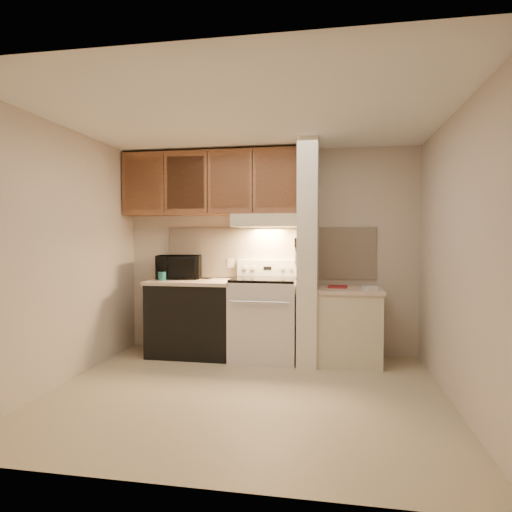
# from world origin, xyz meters

# --- Properties ---
(floor) EXTENTS (3.60, 3.60, 0.00)m
(floor) POSITION_xyz_m (0.00, 0.00, 0.00)
(floor) COLOR #BDAF8F
(floor) RESTS_ON ground
(ceiling) EXTENTS (3.60, 3.60, 0.00)m
(ceiling) POSITION_xyz_m (0.00, 0.00, 2.50)
(ceiling) COLOR white
(ceiling) RESTS_ON wall_back
(wall_back) EXTENTS (3.60, 2.50, 0.02)m
(wall_back) POSITION_xyz_m (0.00, 1.50, 1.25)
(wall_back) COLOR beige
(wall_back) RESTS_ON floor
(wall_left) EXTENTS (0.02, 3.00, 2.50)m
(wall_left) POSITION_xyz_m (-1.80, 0.00, 1.25)
(wall_left) COLOR beige
(wall_left) RESTS_ON floor
(wall_right) EXTENTS (0.02, 3.00, 2.50)m
(wall_right) POSITION_xyz_m (1.80, 0.00, 1.25)
(wall_right) COLOR beige
(wall_right) RESTS_ON floor
(backsplash) EXTENTS (2.60, 0.02, 0.63)m
(backsplash) POSITION_xyz_m (0.00, 1.49, 1.24)
(backsplash) COLOR #FFE9CC
(backsplash) RESTS_ON wall_back
(range_body) EXTENTS (0.76, 0.65, 0.92)m
(range_body) POSITION_xyz_m (0.00, 1.16, 0.46)
(range_body) COLOR silver
(range_body) RESTS_ON floor
(oven_window) EXTENTS (0.50, 0.01, 0.30)m
(oven_window) POSITION_xyz_m (0.00, 0.84, 0.50)
(oven_window) COLOR black
(oven_window) RESTS_ON range_body
(oven_handle) EXTENTS (0.65, 0.02, 0.02)m
(oven_handle) POSITION_xyz_m (0.00, 0.80, 0.72)
(oven_handle) COLOR silver
(oven_handle) RESTS_ON range_body
(cooktop) EXTENTS (0.74, 0.64, 0.03)m
(cooktop) POSITION_xyz_m (0.00, 1.16, 0.94)
(cooktop) COLOR black
(cooktop) RESTS_ON range_body
(range_backguard) EXTENTS (0.76, 0.08, 0.20)m
(range_backguard) POSITION_xyz_m (0.00, 1.44, 1.05)
(range_backguard) COLOR silver
(range_backguard) RESTS_ON range_body
(range_display) EXTENTS (0.10, 0.01, 0.04)m
(range_display) POSITION_xyz_m (0.00, 1.40, 1.05)
(range_display) COLOR black
(range_display) RESTS_ON range_backguard
(range_knob_left_outer) EXTENTS (0.05, 0.02, 0.05)m
(range_knob_left_outer) POSITION_xyz_m (-0.28, 1.40, 1.05)
(range_knob_left_outer) COLOR silver
(range_knob_left_outer) RESTS_ON range_backguard
(range_knob_left_inner) EXTENTS (0.05, 0.02, 0.05)m
(range_knob_left_inner) POSITION_xyz_m (-0.18, 1.40, 1.05)
(range_knob_left_inner) COLOR silver
(range_knob_left_inner) RESTS_ON range_backguard
(range_knob_right_inner) EXTENTS (0.05, 0.02, 0.05)m
(range_knob_right_inner) POSITION_xyz_m (0.18, 1.40, 1.05)
(range_knob_right_inner) COLOR silver
(range_knob_right_inner) RESTS_ON range_backguard
(range_knob_right_outer) EXTENTS (0.05, 0.02, 0.05)m
(range_knob_right_outer) POSITION_xyz_m (0.28, 1.40, 1.05)
(range_knob_right_outer) COLOR silver
(range_knob_right_outer) RESTS_ON range_backguard
(dishwasher_front) EXTENTS (1.00, 0.63, 0.87)m
(dishwasher_front) POSITION_xyz_m (-0.88, 1.17, 0.43)
(dishwasher_front) COLOR black
(dishwasher_front) RESTS_ON floor
(left_countertop) EXTENTS (1.04, 0.67, 0.04)m
(left_countertop) POSITION_xyz_m (-0.88, 1.17, 0.89)
(left_countertop) COLOR beige
(left_countertop) RESTS_ON dishwasher_front
(spoon_rest) EXTENTS (0.20, 0.14, 0.01)m
(spoon_rest) POSITION_xyz_m (-0.79, 1.36, 0.92)
(spoon_rest) COLOR black
(spoon_rest) RESTS_ON left_countertop
(teal_jar) EXTENTS (0.12, 0.12, 0.11)m
(teal_jar) POSITION_xyz_m (-1.23, 1.06, 0.96)
(teal_jar) COLOR #1C5C5B
(teal_jar) RESTS_ON left_countertop
(outlet) EXTENTS (0.08, 0.01, 0.12)m
(outlet) POSITION_xyz_m (-0.48, 1.48, 1.10)
(outlet) COLOR beige
(outlet) RESTS_ON backsplash
(microwave) EXTENTS (0.59, 0.45, 0.29)m
(microwave) POSITION_xyz_m (-1.10, 1.31, 1.06)
(microwave) COLOR black
(microwave) RESTS_ON left_countertop
(partition_pillar) EXTENTS (0.22, 0.70, 2.50)m
(partition_pillar) POSITION_xyz_m (0.51, 1.15, 1.25)
(partition_pillar) COLOR white
(partition_pillar) RESTS_ON floor
(pillar_trim) EXTENTS (0.01, 0.70, 0.04)m
(pillar_trim) POSITION_xyz_m (0.39, 1.15, 1.30)
(pillar_trim) COLOR brown
(pillar_trim) RESTS_ON partition_pillar
(knife_strip) EXTENTS (0.02, 0.42, 0.04)m
(knife_strip) POSITION_xyz_m (0.39, 1.10, 1.32)
(knife_strip) COLOR black
(knife_strip) RESTS_ON partition_pillar
(knife_blade_a) EXTENTS (0.01, 0.03, 0.16)m
(knife_blade_a) POSITION_xyz_m (0.38, 0.94, 1.22)
(knife_blade_a) COLOR silver
(knife_blade_a) RESTS_ON knife_strip
(knife_handle_a) EXTENTS (0.02, 0.02, 0.10)m
(knife_handle_a) POSITION_xyz_m (0.38, 0.94, 1.37)
(knife_handle_a) COLOR black
(knife_handle_a) RESTS_ON knife_strip
(knife_blade_b) EXTENTS (0.01, 0.04, 0.18)m
(knife_blade_b) POSITION_xyz_m (0.38, 1.02, 1.21)
(knife_blade_b) COLOR silver
(knife_blade_b) RESTS_ON knife_strip
(knife_handle_b) EXTENTS (0.02, 0.02, 0.10)m
(knife_handle_b) POSITION_xyz_m (0.38, 1.02, 1.37)
(knife_handle_b) COLOR black
(knife_handle_b) RESTS_ON knife_strip
(knife_blade_c) EXTENTS (0.01, 0.04, 0.20)m
(knife_blade_c) POSITION_xyz_m (0.38, 1.10, 1.20)
(knife_blade_c) COLOR silver
(knife_blade_c) RESTS_ON knife_strip
(knife_handle_c) EXTENTS (0.02, 0.02, 0.10)m
(knife_handle_c) POSITION_xyz_m (0.38, 1.11, 1.37)
(knife_handle_c) COLOR black
(knife_handle_c) RESTS_ON knife_strip
(knife_blade_d) EXTENTS (0.01, 0.04, 0.16)m
(knife_blade_d) POSITION_xyz_m (0.38, 1.17, 1.22)
(knife_blade_d) COLOR silver
(knife_blade_d) RESTS_ON knife_strip
(knife_handle_d) EXTENTS (0.02, 0.02, 0.10)m
(knife_handle_d) POSITION_xyz_m (0.38, 1.17, 1.37)
(knife_handle_d) COLOR black
(knife_handle_d) RESTS_ON knife_strip
(knife_blade_e) EXTENTS (0.01, 0.04, 0.18)m
(knife_blade_e) POSITION_xyz_m (0.38, 1.25, 1.21)
(knife_blade_e) COLOR silver
(knife_blade_e) RESTS_ON knife_strip
(knife_handle_e) EXTENTS (0.02, 0.02, 0.10)m
(knife_handle_e) POSITION_xyz_m (0.38, 1.27, 1.37)
(knife_handle_e) COLOR black
(knife_handle_e) RESTS_ON knife_strip
(oven_mitt) EXTENTS (0.03, 0.09, 0.23)m
(oven_mitt) POSITION_xyz_m (0.38, 1.32, 1.15)
(oven_mitt) COLOR slate
(oven_mitt) RESTS_ON partition_pillar
(right_cab_base) EXTENTS (0.70, 0.60, 0.81)m
(right_cab_base) POSITION_xyz_m (0.97, 1.15, 0.40)
(right_cab_base) COLOR beige
(right_cab_base) RESTS_ON floor
(right_countertop) EXTENTS (0.74, 0.64, 0.04)m
(right_countertop) POSITION_xyz_m (0.97, 1.15, 0.83)
(right_countertop) COLOR beige
(right_countertop) RESTS_ON right_cab_base
(red_folder) EXTENTS (0.24, 0.31, 0.01)m
(red_folder) POSITION_xyz_m (0.85, 1.25, 0.85)
(red_folder) COLOR #B3292F
(red_folder) RESTS_ON right_countertop
(white_box) EXTENTS (0.17, 0.14, 0.04)m
(white_box) POSITION_xyz_m (1.19, 1.05, 0.87)
(white_box) COLOR white
(white_box) RESTS_ON right_countertop
(range_hood) EXTENTS (0.78, 0.44, 0.15)m
(range_hood) POSITION_xyz_m (0.00, 1.28, 1.62)
(range_hood) COLOR beige
(range_hood) RESTS_ON upper_cabinets
(hood_lip) EXTENTS (0.78, 0.04, 0.06)m
(hood_lip) POSITION_xyz_m (0.00, 1.07, 1.58)
(hood_lip) COLOR beige
(hood_lip) RESTS_ON range_hood
(upper_cabinets) EXTENTS (2.18, 0.33, 0.77)m
(upper_cabinets) POSITION_xyz_m (-0.69, 1.32, 2.08)
(upper_cabinets) COLOR brown
(upper_cabinets) RESTS_ON wall_back
(cab_door_a) EXTENTS (0.46, 0.01, 0.63)m
(cab_door_a) POSITION_xyz_m (-1.51, 1.17, 2.08)
(cab_door_a) COLOR brown
(cab_door_a) RESTS_ON upper_cabinets
(cab_gap_a) EXTENTS (0.01, 0.01, 0.73)m
(cab_gap_a) POSITION_xyz_m (-1.23, 1.16, 2.08)
(cab_gap_a) COLOR black
(cab_gap_a) RESTS_ON upper_cabinets
(cab_door_b) EXTENTS (0.46, 0.01, 0.63)m
(cab_door_b) POSITION_xyz_m (-0.96, 1.17, 2.08)
(cab_door_b) COLOR brown
(cab_door_b) RESTS_ON upper_cabinets
(cab_gap_b) EXTENTS (0.01, 0.01, 0.73)m
(cab_gap_b) POSITION_xyz_m (-0.69, 1.16, 2.08)
(cab_gap_b) COLOR black
(cab_gap_b) RESTS_ON upper_cabinets
(cab_door_c) EXTENTS (0.46, 0.01, 0.63)m
(cab_door_c) POSITION_xyz_m (-0.42, 1.17, 2.08)
(cab_door_c) COLOR brown
(cab_door_c) RESTS_ON upper_cabinets
(cab_gap_c) EXTENTS (0.01, 0.01, 0.73)m
(cab_gap_c) POSITION_xyz_m (-0.14, 1.16, 2.08)
(cab_gap_c) COLOR black
(cab_gap_c) RESTS_ON upper_cabinets
(cab_door_d) EXTENTS (0.46, 0.01, 0.63)m
(cab_door_d) POSITION_xyz_m (0.13, 1.17, 2.08)
(cab_door_d) COLOR brown
(cab_door_d) RESTS_ON upper_cabinets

